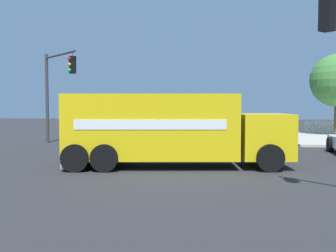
# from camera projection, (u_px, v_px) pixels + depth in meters

# --- Properties ---
(ground_plane) EXTENTS (100.00, 100.00, 0.00)m
(ground_plane) POSITION_uv_depth(u_px,v_px,m) (150.00, 164.00, 15.74)
(ground_plane) COLOR #2B2B2D
(delivery_truck) EXTENTS (8.77, 3.74, 2.80)m
(delivery_truck) POSITION_uv_depth(u_px,v_px,m) (170.00, 129.00, 15.10)
(delivery_truck) COLOR yellow
(delivery_truck) RESTS_ON ground
(traffic_light_primary) EXTENTS (3.09, 3.02, 5.58)m
(traffic_light_primary) POSITION_uv_depth(u_px,v_px,m) (55.00, 83.00, 23.45)
(traffic_light_primary) COLOR #38383D
(traffic_light_primary) RESTS_ON ground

